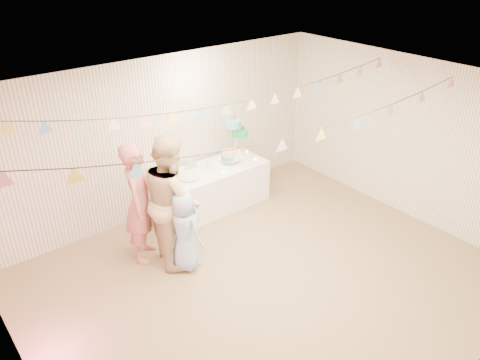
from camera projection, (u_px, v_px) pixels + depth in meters
floor at (265, 280)px, 6.38m from camera, size 6.00×6.00×0.00m
ceiling at (271, 96)px, 5.17m from camera, size 6.00×6.00×0.00m
back_wall at (164, 137)px, 7.50m from camera, size 6.00×6.00×0.00m
front_wall at (460, 309)px, 4.05m from camera, size 6.00×6.00×0.00m
left_wall at (14, 303)px, 4.11m from camera, size 5.00×5.00×0.00m
right_wall at (408, 139)px, 7.44m from camera, size 5.00×5.00×0.00m
table at (211, 188)px, 7.92m from camera, size 1.96×0.78×0.73m
cake_stand at (235, 138)px, 7.90m from camera, size 0.68×0.40×0.77m
cake_bottom at (230, 157)px, 7.92m from camera, size 0.31×0.31×0.15m
cake_middle at (240, 135)px, 8.08m from camera, size 0.27×0.27×0.22m
cake_top_tier at (233, 126)px, 7.74m from camera, size 0.25×0.25×0.19m
platter at (189, 177)px, 7.45m from camera, size 0.33×0.33×0.02m
posy at (208, 163)px, 7.74m from camera, size 0.13×0.13×0.14m
person_adult_a at (140, 202)px, 6.46m from camera, size 0.75×0.77×1.79m
person_adult_b at (172, 199)px, 6.42m from camera, size 0.95×1.09×1.91m
person_child at (184, 231)px, 6.38m from camera, size 0.50×0.65×1.19m
bunting_back at (213, 94)px, 6.05m from camera, size 5.60×1.10×0.40m
bunting_front at (282, 124)px, 5.16m from camera, size 5.60×0.90×0.36m
tealight_0 at (174, 186)px, 7.20m from camera, size 0.04×0.04×0.03m
tealight_1 at (187, 170)px, 7.67m from camera, size 0.04×0.04×0.03m
tealight_2 at (223, 171)px, 7.65m from camera, size 0.04×0.04×0.03m
tealight_3 at (220, 158)px, 8.09m from camera, size 0.04×0.04×0.03m
tealight_4 at (255, 159)px, 8.07m from camera, size 0.04×0.04×0.03m
tealight_5 at (247, 151)px, 8.35m from camera, size 0.04×0.04×0.03m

